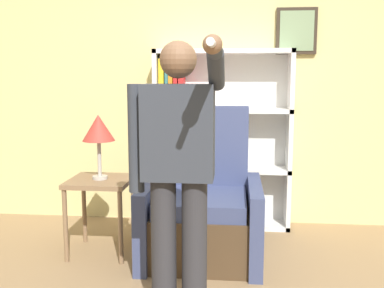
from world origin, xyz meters
name	(u,v)px	position (x,y,z in m)	size (l,w,h in m)	color
wall_back	(217,79)	(0.00, 2.03, 1.40)	(8.00, 0.11, 2.80)	#DBCC84
bookcase	(208,142)	(-0.07, 1.87, 0.81)	(1.28, 0.28, 1.68)	white
armchair	(202,211)	(-0.07, 1.13, 0.36)	(0.92, 0.87, 1.18)	#4C3823
person_standing	(178,165)	(-0.14, 0.16, 0.93)	(0.55, 0.78, 1.63)	#2D2D33
side_table	(100,191)	(-0.89, 1.09, 0.52)	(0.49, 0.49, 0.61)	#846647
table_lamp	(98,130)	(-0.89, 1.09, 1.01)	(0.26, 0.26, 0.52)	#B7B2A8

